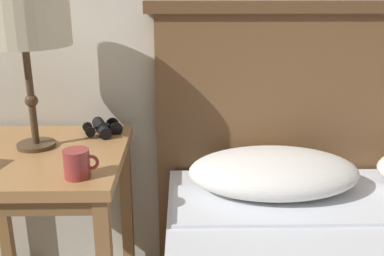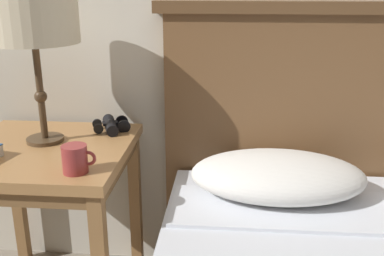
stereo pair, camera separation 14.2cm
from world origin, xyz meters
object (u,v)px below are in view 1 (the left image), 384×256
coffee_mug (77,164)px  nightstand (39,176)px  table_lamp (22,22)px  binoculars_pair (102,128)px

coffee_mug → nightstand: bearing=132.7°
nightstand → table_lamp: bearing=106.2°
coffee_mug → table_lamp: bearing=128.0°
table_lamp → binoculars_pair: 0.47m
nightstand → coffee_mug: (0.18, -0.20, 0.13)m
binoculars_pair → nightstand: bearing=-133.8°
table_lamp → coffee_mug: table_lamp is taller
nightstand → binoculars_pair: bearing=46.2°
nightstand → table_lamp: size_ratio=1.25×
nightstand → coffee_mug: bearing=-47.3°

